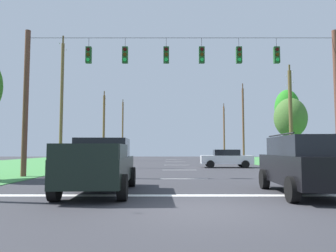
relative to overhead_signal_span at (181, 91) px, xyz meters
The scene contains 19 objects.
ground_plane 10.84m from the overhead_signal_span, 89.69° to the right, with size 120.00×120.00×0.00m, color #333338.
stop_bar_stripe 8.66m from the overhead_signal_span, 89.58° to the right, with size 15.06×0.45×0.01m, color white.
lane_dash_0 5.00m from the overhead_signal_span, 87.43° to the right, with size 0.15×2.50×0.01m, color white.
lane_dash_1 7.65m from the overhead_signal_span, 89.49° to the left, with size 0.15×2.50×0.01m, color white.
lane_dash_2 14.25m from the overhead_signal_span, 89.78° to the left, with size 0.15×2.50×0.01m, color white.
lane_dash_3 21.94m from the overhead_signal_span, 89.86° to the left, with size 0.15×2.50×0.01m, color white.
lane_dash_4 30.18m from the overhead_signal_span, 89.90° to the left, with size 0.15×2.50×0.01m, color white.
overhead_signal_span is the anchor object (origin of this frame).
pickup_truck 8.17m from the overhead_signal_span, 116.67° to the right, with size 2.45×5.47×1.95m.
suv_black 8.92m from the overhead_signal_span, 61.38° to the right, with size 2.43×4.90×2.05m.
distant_car_crossing_white 10.80m from the overhead_signal_span, 65.46° to the left, with size 4.37×2.16×1.52m.
utility_pole_mid_right 13.99m from the overhead_signal_span, 44.43° to the left, with size 0.32×1.58×9.04m.
utility_pole_far_right 28.94m from the overhead_signal_span, 69.88° to the left, with size 0.28×1.91×11.01m.
utility_pole_near_left 45.22m from the overhead_signal_span, 76.97° to the left, with size 0.32×1.75×10.56m.
utility_pole_far_left 13.84m from the overhead_signal_span, 136.69° to the left, with size 0.27×1.84×11.55m.
utility_pole_distant_right 27.74m from the overhead_signal_span, 110.48° to the left, with size 0.31×2.00×9.67m.
utility_pole_distant_left 45.60m from the overhead_signal_span, 102.35° to the left, with size 0.31×1.75×11.44m.
tree_roadside_far_right 21.02m from the overhead_signal_span, 53.78° to the left, with size 2.69×2.69×8.13m.
tree_roadside_left 16.35m from the overhead_signal_span, 48.19° to the left, with size 3.07×3.07×6.42m.
Camera 1 is at (-0.84, -8.19, 1.54)m, focal length 33.92 mm.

